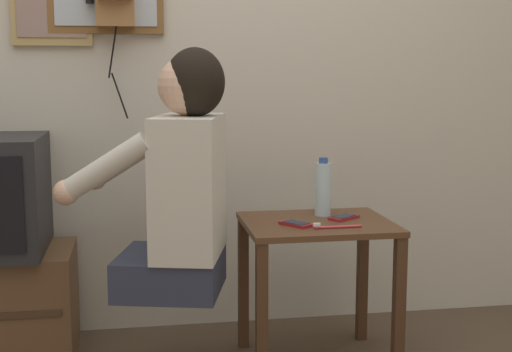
{
  "coord_description": "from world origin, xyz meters",
  "views": [
    {
      "loc": [
        -0.23,
        -1.88,
        1.13
      ],
      "look_at": [
        0.2,
        0.64,
        0.75
      ],
      "focal_mm": 50.0,
      "sensor_mm": 36.0,
      "label": 1
    }
  ],
  "objects_px": {
    "cell_phone_held": "(296,224)",
    "water_bottle": "(323,188)",
    "person": "(181,180)",
    "toothbrush": "(334,226)",
    "cell_phone_spare": "(344,217)"
  },
  "relations": [
    {
      "from": "water_bottle",
      "to": "cell_phone_held",
      "type": "bearing_deg",
      "value": -131.64
    },
    {
      "from": "cell_phone_spare",
      "to": "toothbrush",
      "type": "bearing_deg",
      "value": -63.64
    },
    {
      "from": "cell_phone_held",
      "to": "toothbrush",
      "type": "relative_size",
      "value": 0.74
    },
    {
      "from": "cell_phone_held",
      "to": "toothbrush",
      "type": "bearing_deg",
      "value": -63.75
    },
    {
      "from": "person",
      "to": "water_bottle",
      "type": "distance_m",
      "value": 0.6
    },
    {
      "from": "person",
      "to": "cell_phone_held",
      "type": "height_order",
      "value": "person"
    },
    {
      "from": "person",
      "to": "water_bottle",
      "type": "bearing_deg",
      "value": -58.23
    },
    {
      "from": "cell_phone_spare",
      "to": "cell_phone_held",
      "type": "bearing_deg",
      "value": -103.62
    },
    {
      "from": "person",
      "to": "cell_phone_held",
      "type": "distance_m",
      "value": 0.46
    },
    {
      "from": "water_bottle",
      "to": "person",
      "type": "bearing_deg",
      "value": -162.8
    },
    {
      "from": "cell_phone_held",
      "to": "cell_phone_spare",
      "type": "bearing_deg",
      "value": -12.88
    },
    {
      "from": "cell_phone_held",
      "to": "cell_phone_spare",
      "type": "relative_size",
      "value": 1.0
    },
    {
      "from": "cell_phone_held",
      "to": "water_bottle",
      "type": "relative_size",
      "value": 0.59
    },
    {
      "from": "toothbrush",
      "to": "person",
      "type": "bearing_deg",
      "value": 83.17
    },
    {
      "from": "person",
      "to": "toothbrush",
      "type": "bearing_deg",
      "value": -81.58
    }
  ]
}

